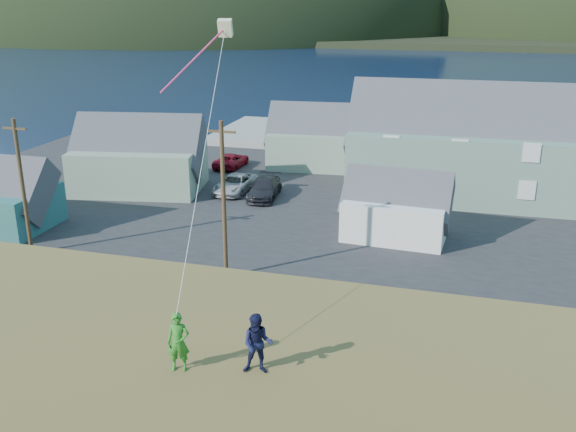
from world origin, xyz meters
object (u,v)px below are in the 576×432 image
object	(u,v)px
lodge	(554,149)
shed_white	(396,207)
wharf	(333,136)
shed_palegreen_far	(326,138)
kite_flyer_navy	(258,344)
shed_palegreen_near	(139,157)
kite_flyer_green	(178,342)

from	to	relation	value
lodge	shed_white	bearing A→B (deg)	-134.65
wharf	shed_palegreen_far	world-z (taller)	shed_palegreen_far
shed_palegreen_far	shed_white	bearing A→B (deg)	-68.43
shed_palegreen_far	kite_flyer_navy	bearing A→B (deg)	-84.60
kite_flyer_navy	shed_palegreen_near	bearing A→B (deg)	110.59
shed_palegreen_near	shed_palegreen_far	distance (m)	17.72
wharf	shed_white	size ratio (longest dim) A/B	3.53
shed_palegreen_far	kite_flyer_navy	distance (m)	46.98
kite_flyer_green	wharf	bearing A→B (deg)	84.44
kite_flyer_green	shed_white	bearing A→B (deg)	72.31
shed_palegreen_near	kite_flyer_green	distance (m)	40.11
lodge	wharf	bearing A→B (deg)	138.24
kite_flyer_green	kite_flyer_navy	size ratio (longest dim) A/B	0.99
shed_white	kite_flyer_navy	size ratio (longest dim) A/B	4.99
wharf	kite_flyer_green	world-z (taller)	kite_flyer_green
shed_palegreen_near	wharf	bearing A→B (deg)	54.34
shed_white	kite_flyer_green	bearing A→B (deg)	-90.39
wharf	kite_flyer_navy	world-z (taller)	kite_flyer_navy
lodge	kite_flyer_green	world-z (taller)	lodge
shed_white	kite_flyer_navy	xyz separation A→B (m)	(-0.15, -28.67, 5.75)
wharf	kite_flyer_green	size ratio (longest dim) A/B	17.88
shed_white	shed_palegreen_far	xyz separation A→B (m)	(-8.66, 17.25, 0.61)
lodge	shed_white	world-z (taller)	lodge
shed_white	kite_flyer_navy	world-z (taller)	kite_flyer_navy
shed_palegreen_far	kite_flyer_navy	size ratio (longest dim) A/B	7.70
lodge	kite_flyer_green	bearing A→B (deg)	-108.57
wharf	shed_palegreen_far	size ratio (longest dim) A/B	2.29
wharf	shed_palegreen_far	distance (m)	12.41
wharf	shed_white	xyz separation A→B (m)	(10.45, -29.30, 1.74)
wharf	shed_palegreen_far	xyz separation A→B (m)	(1.79, -12.05, 2.35)
kite_flyer_green	kite_flyer_navy	world-z (taller)	kite_flyer_navy
shed_palegreen_near	shed_palegreen_far	xyz separation A→B (m)	(13.18, 11.85, -0.09)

